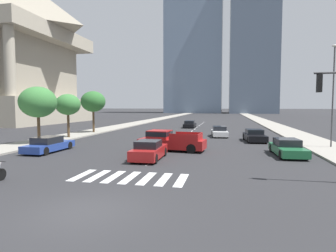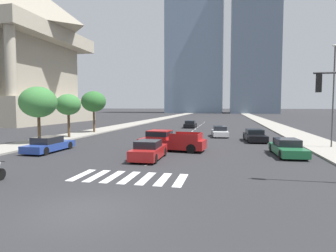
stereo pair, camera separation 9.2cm
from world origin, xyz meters
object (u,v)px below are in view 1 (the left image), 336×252
Objects in this scene: sedan_blue_2 at (49,145)px; street_tree_third at (93,102)px; sedan_green_4 at (287,148)px; sedan_red_3 at (149,150)px; sedan_black_1 at (254,136)px; street_tree_nearest at (38,102)px; street_lamp_east at (333,89)px; sedan_white_5 at (219,132)px; street_tree_second at (68,105)px; pickup_truck at (169,141)px; sedan_black_0 at (190,124)px.

street_tree_third is at bearing 14.13° from sedan_blue_2.
sedan_red_3 is at bearing -73.32° from sedan_green_4.
sedan_black_1 is 0.85× the size of street_tree_third.
street_tree_nearest is (-22.22, 1.81, 3.50)m from sedan_green_4.
sedan_red_3 is 0.89× the size of sedan_green_4.
sedan_blue_2 is at bearing -87.08° from sedan_green_4.
street_lamp_east reaches higher than street_tree_third.
street_tree_nearest is at bearing -63.29° from sedan_white_5.
street_lamp_east is at bearing -5.59° from street_tree_second.
street_tree_third is at bearing -37.71° from pickup_truck.
pickup_truck reaches higher than sedan_red_3.
sedan_black_1 is 0.99× the size of sedan_blue_2.
street_tree_second is (0.00, 5.29, -0.22)m from street_tree_nearest.
street_tree_nearest reaches higher than sedan_green_4.
street_lamp_east is at bearing -60.91° from sedan_red_3.
street_tree_third reaches higher than sedan_green_4.
pickup_truck is 1.18× the size of sedan_blue_2.
sedan_white_5 is 0.80× the size of street_tree_third.
sedan_black_0 is 0.98× the size of sedan_blue_2.
sedan_red_3 is at bearing -21.32° from sedan_white_5.
street_tree_nearest is at bearing -174.28° from street_lamp_east.
sedan_white_5 is 18.10m from street_tree_second.
sedan_black_0 is 1.12× the size of sedan_red_3.
sedan_black_1 reaches higher than sedan_blue_2.
pickup_truck is 25.66m from sedan_black_0.
sedan_red_3 is at bearing 88.85° from pickup_truck.
sedan_red_3 is 13.97m from street_tree_nearest.
street_tree_third is at bearing 36.01° from sedan_red_3.
street_tree_second reaches higher than sedan_green_4.
sedan_blue_2 is at bearing -48.26° from sedan_white_5.
sedan_black_0 is 22.62m from street_tree_second.
sedan_black_1 is (7.64, 7.93, -0.23)m from pickup_truck.
street_lamp_east is at bearing 51.88° from sedan_black_1.
street_tree_nearest is 1.10× the size of street_tree_second.
street_tree_third is (-12.44, 16.97, 3.69)m from sedan_red_3.
sedan_white_5 reaches higher than sedan_black_1.
sedan_white_5 is at bearing 32.38° from street_tree_nearest.
sedan_green_4 is at bearing 6.05° from sedan_black_1.
pickup_truck is 1.20× the size of sedan_black_0.
sedan_black_0 is at bearing -164.40° from sedan_white_5.
sedan_black_1 is at bearing -153.48° from sedan_black_0.
sedan_green_4 is 0.86× the size of street_tree_third.
sedan_black_0 is 28.28m from sedan_green_4.
street_tree_third is at bearing 90.00° from street_tree_second.
street_lamp_east is at bearing -157.28° from pickup_truck.
street_lamp_east reaches higher than street_tree_nearest.
sedan_blue_2 is at bearing -46.51° from street_tree_nearest.
street_tree_nearest is (-20.67, -6.73, 3.50)m from sedan_black_1.
street_lamp_east is at bearing -18.55° from street_tree_third.
pickup_truck is 0.65× the size of street_lamp_east.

